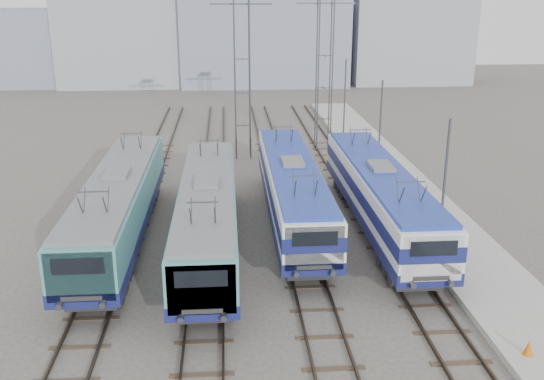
{
  "coord_description": "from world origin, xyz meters",
  "views": [
    {
      "loc": [
        -1.2,
        -23.57,
        12.39
      ],
      "look_at": [
        1.1,
        7.0,
        2.22
      ],
      "focal_mm": 40.0,
      "sensor_mm": 36.0,
      "label": 1
    }
  ],
  "objects": [
    {
      "name": "locomotive_center_right",
      "position": [
        2.25,
        7.4,
        2.2
      ],
      "size": [
        2.72,
        17.19,
        3.23
      ],
      "color": "navy",
      "rests_on": "ground"
    },
    {
      "name": "building_far_west",
      "position": [
        -30.0,
        62.0,
        5.0
      ],
      "size": [
        14.0,
        10.0,
        10.0
      ],
      "primitive_type": "cube",
      "color": "gray",
      "rests_on": "ground"
    },
    {
      "name": "locomotive_far_right",
      "position": [
        6.75,
        6.11,
        2.22
      ],
      "size": [
        2.74,
        17.3,
        3.25
      ],
      "color": "navy",
      "rests_on": "ground"
    },
    {
      "name": "locomotive_center_left",
      "position": [
        -2.25,
        4.1,
        2.15
      ],
      "size": [
        2.73,
        17.2,
        3.24
      ],
      "color": "navy",
      "rests_on": "ground"
    },
    {
      "name": "safety_cone",
      "position": [
        9.05,
        -6.09,
        0.58
      ],
      "size": [
        0.36,
        0.36,
        0.56
      ],
      "primitive_type": "cone",
      "color": "#CA5F0C",
      "rests_on": "platform"
    },
    {
      "name": "catenary_tower_east",
      "position": [
        6.5,
        24.0,
        6.64
      ],
      "size": [
        4.5,
        1.2,
        12.0
      ],
      "color": "#3F4247",
      "rests_on": "ground"
    },
    {
      "name": "building_west",
      "position": [
        -14.0,
        62.0,
        7.0
      ],
      "size": [
        18.0,
        12.0,
        14.0
      ],
      "primitive_type": "cube",
      "color": "#8F949F",
      "rests_on": "ground"
    },
    {
      "name": "building_east",
      "position": [
        24.0,
        62.0,
        6.0
      ],
      "size": [
        16.0,
        12.0,
        12.0
      ],
      "primitive_type": "cube",
      "color": "#8F949F",
      "rests_on": "ground"
    },
    {
      "name": "mast_mid",
      "position": [
        8.6,
        14.0,
        3.5
      ],
      "size": [
        0.12,
        0.12,
        7.0
      ],
      "primitive_type": "cylinder",
      "color": "#3F4247",
      "rests_on": "ground"
    },
    {
      "name": "catenary_tower_west",
      "position": [
        0.0,
        22.0,
        6.64
      ],
      "size": [
        4.5,
        1.2,
        12.0
      ],
      "color": "#3F4247",
      "rests_on": "ground"
    },
    {
      "name": "mast_rear",
      "position": [
        8.6,
        26.0,
        3.5
      ],
      "size": [
        0.12,
        0.12,
        7.0
      ],
      "primitive_type": "cylinder",
      "color": "#3F4247",
      "rests_on": "ground"
    },
    {
      "name": "mast_front",
      "position": [
        8.6,
        2.0,
        3.5
      ],
      "size": [
        0.12,
        0.12,
        7.0
      ],
      "primitive_type": "cylinder",
      "color": "#3F4247",
      "rests_on": "ground"
    },
    {
      "name": "platform",
      "position": [
        10.2,
        8.0,
        0.15
      ],
      "size": [
        4.0,
        70.0,
        0.3
      ],
      "primitive_type": "cube",
      "color": "#9E9E99",
      "rests_on": "ground"
    },
    {
      "name": "building_center",
      "position": [
        4.0,
        62.0,
        9.0
      ],
      "size": [
        22.0,
        14.0,
        18.0
      ],
      "primitive_type": "cube",
      "color": "gray",
      "rests_on": "ground"
    },
    {
      "name": "locomotive_far_left",
      "position": [
        -6.75,
        5.55,
        2.2
      ],
      "size": [
        2.8,
        17.66,
        3.32
      ],
      "color": "navy",
      "rests_on": "ground"
    },
    {
      "name": "ground",
      "position": [
        0.0,
        0.0,
        0.0
      ],
      "size": [
        160.0,
        160.0,
        0.0
      ],
      "primitive_type": "plane",
      "color": "#514C47"
    }
  ]
}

